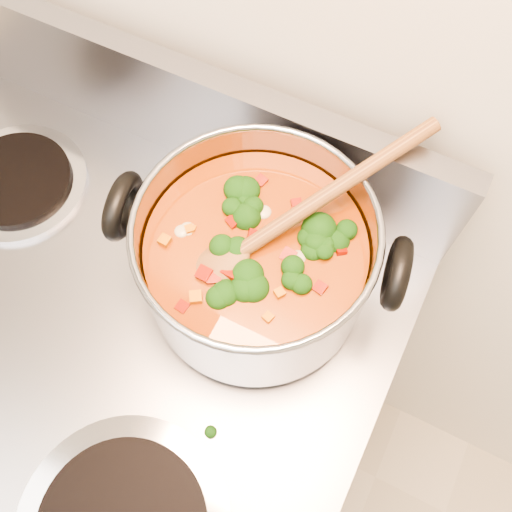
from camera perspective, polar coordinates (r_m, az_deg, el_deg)
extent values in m
cube|color=gray|center=(1.15, -11.70, -14.47)|extent=(0.73, 0.63, 0.92)
cube|color=gray|center=(0.74, -7.42, 14.37)|extent=(0.73, 0.03, 0.16)
cylinder|color=#A5A5AD|center=(0.82, -22.69, 6.80)|extent=(0.18, 0.18, 0.01)
cylinder|color=black|center=(0.82, -22.89, 7.09)|extent=(0.14, 0.14, 0.01)
cylinder|color=#A5A5AD|center=(0.69, -0.52, -3.52)|extent=(0.18, 0.18, 0.01)
cylinder|color=black|center=(0.68, -0.52, -3.27)|extent=(0.14, 0.14, 0.01)
cylinder|color=#95949C|center=(0.62, 0.00, -0.18)|extent=(0.25, 0.25, 0.14)
torus|color=#95949C|center=(0.56, 0.00, 2.76)|extent=(0.25, 0.25, 0.01)
cylinder|color=#82360B|center=(0.63, 0.00, -0.90)|extent=(0.23, 0.23, 0.10)
torus|color=black|center=(0.61, -13.16, 4.88)|extent=(0.04, 0.08, 0.08)
torus|color=black|center=(0.58, 13.89, -1.68)|extent=(0.04, 0.08, 0.08)
ellipsoid|color=black|center=(0.59, 5.36, 0.60)|extent=(0.04, 0.04, 0.03)
ellipsoid|color=black|center=(0.60, -4.70, 2.73)|extent=(0.04, 0.04, 0.03)
ellipsoid|color=black|center=(0.63, 2.21, 7.93)|extent=(0.04, 0.04, 0.03)
ellipsoid|color=black|center=(0.60, -7.40, 1.89)|extent=(0.04, 0.04, 0.03)
ellipsoid|color=black|center=(0.55, 1.18, -8.44)|extent=(0.04, 0.04, 0.03)
ellipsoid|color=black|center=(0.58, -2.06, -2.15)|extent=(0.04, 0.04, 0.03)
ellipsoid|color=black|center=(0.63, -5.80, 7.30)|extent=(0.04, 0.04, 0.03)
ellipsoid|color=black|center=(0.61, 4.62, 3.49)|extent=(0.04, 0.04, 0.03)
ellipsoid|color=black|center=(0.58, -0.78, -0.39)|extent=(0.04, 0.04, 0.03)
ellipsoid|color=black|center=(0.59, -9.74, -0.85)|extent=(0.04, 0.04, 0.03)
ellipsoid|color=maroon|center=(0.56, -5.72, -6.67)|extent=(0.01, 0.01, 0.01)
ellipsoid|color=maroon|center=(0.58, 0.41, -0.67)|extent=(0.01, 0.01, 0.01)
ellipsoid|color=maroon|center=(0.58, -3.78, -0.86)|extent=(0.01, 0.01, 0.01)
ellipsoid|color=maroon|center=(0.59, -2.13, 0.13)|extent=(0.01, 0.01, 0.01)
ellipsoid|color=maroon|center=(0.59, 3.52, 1.53)|extent=(0.01, 0.01, 0.01)
ellipsoid|color=maroon|center=(0.61, 5.89, 4.76)|extent=(0.01, 0.01, 0.01)
ellipsoid|color=maroon|center=(0.63, 6.15, 6.62)|extent=(0.01, 0.01, 0.01)
ellipsoid|color=maroon|center=(0.60, 8.26, 1.05)|extent=(0.01, 0.01, 0.01)
ellipsoid|color=maroon|center=(0.58, 4.84, -0.97)|extent=(0.01, 0.01, 0.01)
ellipsoid|color=maroon|center=(0.56, 3.32, -5.33)|extent=(0.01, 0.01, 0.01)
ellipsoid|color=maroon|center=(0.61, -8.56, 3.84)|extent=(0.01, 0.01, 0.01)
ellipsoid|color=maroon|center=(0.58, -7.20, -1.73)|extent=(0.01, 0.01, 0.01)
ellipsoid|color=maroon|center=(0.61, -1.05, 5.37)|extent=(0.01, 0.01, 0.01)
ellipsoid|color=maroon|center=(0.59, -4.80, -0.02)|extent=(0.01, 0.01, 0.01)
ellipsoid|color=#AF5D09|center=(0.63, -2.89, 7.34)|extent=(0.01, 0.01, 0.01)
ellipsoid|color=#AF5D09|center=(0.63, -4.16, 6.71)|extent=(0.01, 0.01, 0.01)
ellipsoid|color=#AF5D09|center=(0.61, 6.50, 3.79)|extent=(0.01, 0.01, 0.01)
ellipsoid|color=#AF5D09|center=(0.56, 6.38, -6.64)|extent=(0.01, 0.01, 0.01)
ellipsoid|color=#AF5D09|center=(0.57, 4.99, -4.73)|extent=(0.01, 0.01, 0.01)
ellipsoid|color=#AF5D09|center=(0.59, 3.75, 0.06)|extent=(0.01, 0.01, 0.01)
ellipsoid|color=#AF5D09|center=(0.60, 1.02, 3.12)|extent=(0.01, 0.01, 0.01)
ellipsoid|color=#AF5D09|center=(0.62, -1.24, 6.28)|extent=(0.01, 0.01, 0.01)
ellipsoid|color=#AF5D09|center=(0.63, -4.96, 6.78)|extent=(0.01, 0.01, 0.01)
ellipsoid|color=#AF5D09|center=(0.58, 4.65, -0.65)|extent=(0.01, 0.01, 0.01)
ellipsoid|color=tan|center=(0.63, 5.97, 7.03)|extent=(0.02, 0.02, 0.01)
ellipsoid|color=tan|center=(0.61, 3.88, 4.97)|extent=(0.02, 0.02, 0.01)
ellipsoid|color=tan|center=(0.58, -1.74, -0.10)|extent=(0.02, 0.02, 0.01)
ellipsoid|color=tan|center=(0.57, -0.61, -2.65)|extent=(0.02, 0.02, 0.01)
ellipsoid|color=tan|center=(0.60, 8.51, 1.05)|extent=(0.02, 0.02, 0.01)
ellipsoid|color=brown|center=(0.58, -3.84, -1.03)|extent=(0.08, 0.09, 0.04)
cylinder|color=brown|center=(0.59, 7.02, 6.03)|extent=(0.16, 0.22, 0.09)
ellipsoid|color=black|center=(0.66, 7.62, -13.16)|extent=(0.01, 0.01, 0.01)
ellipsoid|color=black|center=(0.74, 5.85, 4.27)|extent=(0.01, 0.01, 0.01)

